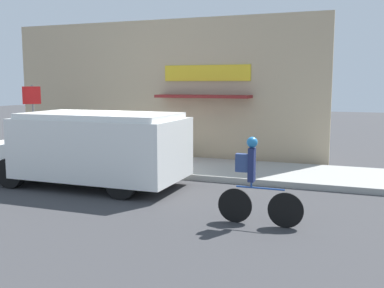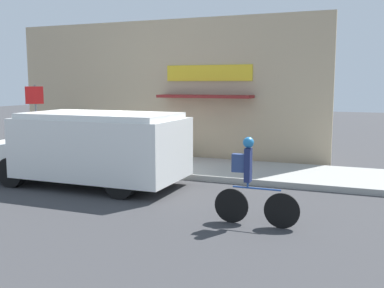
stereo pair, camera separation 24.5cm
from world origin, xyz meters
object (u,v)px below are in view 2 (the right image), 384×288
cyclist (251,183)px  trash_bin (173,148)px  stop_sign_post (36,110)px  school_bus (93,147)px

cyclist → trash_bin: size_ratio=2.29×
stop_sign_post → cyclist: bearing=-24.7°
school_bus → trash_bin: school_bus is taller
school_bus → stop_sign_post: (-3.75, 2.14, 0.82)m
school_bus → cyclist: school_bus is taller
stop_sign_post → trash_bin: 4.94m
cyclist → trash_bin: (-4.22, 5.65, -0.28)m
school_bus → stop_sign_post: bearing=150.3°
cyclist → stop_sign_post: 9.60m
cyclist → stop_sign_post: (-8.67, 3.98, 1.05)m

